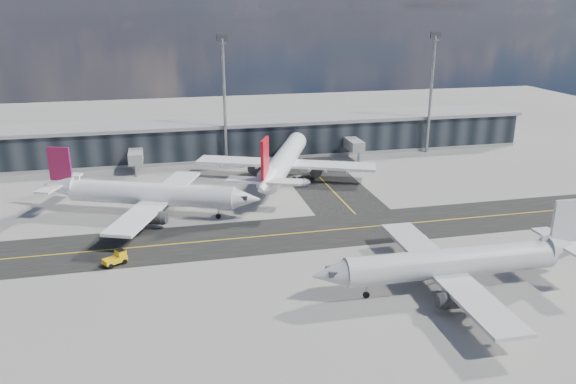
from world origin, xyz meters
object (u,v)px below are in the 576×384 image
airliner_redtail (284,161)px  service_van (299,180)px  airliner_af (149,194)px  baggage_tug (117,258)px  airliner_near (455,263)px

airliner_redtail → service_van: airliner_redtail is taller
airliner_af → baggage_tug: (-4.47, -19.22, -2.81)m
airliner_near → service_van: size_ratio=6.36×
airliner_redtail → service_van: (2.63, -2.29, -3.52)m
airliner_redtail → baggage_tug: 46.09m
airliner_redtail → airliner_near: size_ratio=1.14×
airliner_af → baggage_tug: 19.94m
airliner_af → airliner_near: size_ratio=1.01×
airliner_redtail → airliner_af: bearing=-129.4°
service_van → airliner_af: bearing=-176.6°
airliner_near → airliner_redtail: bearing=13.4°
airliner_redtail → service_van: 4.96m
airliner_redtail → airliner_near: airliner_redtail is taller
airliner_near → airliner_af: bearing=47.4°
airliner_redtail → airliner_near: (11.14, -50.57, -0.68)m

